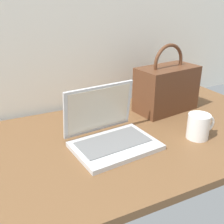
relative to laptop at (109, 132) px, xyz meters
The scene contains 4 objects.
desk 0.08m from the laptop, 29.44° to the left, with size 1.60×0.76×0.03m.
laptop is the anchor object (origin of this frame).
coffee_mug 0.36m from the laptop, 18.64° to the right, with size 0.13×0.09×0.10m.
handbag 0.44m from the laptop, 24.72° to the left, with size 0.32×0.20×0.33m.
Camera 1 is at (-0.43, -0.85, 0.56)m, focal length 42.79 mm.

